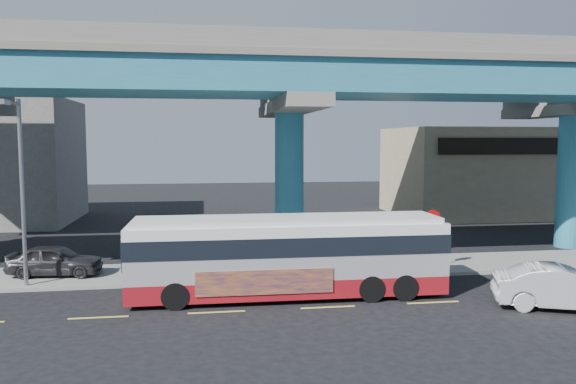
{
  "coord_description": "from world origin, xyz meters",
  "views": [
    {
      "loc": [
        -4.37,
        -19.67,
        6.02
      ],
      "look_at": [
        -0.82,
        4.0,
        3.81
      ],
      "focal_mm": 35.0,
      "sensor_mm": 36.0,
      "label": 1
    }
  ],
  "objects": [
    {
      "name": "transit_bus",
      "position": [
        -1.22,
        1.32,
        1.7
      ],
      "size": [
        12.11,
        2.73,
        3.1
      ],
      "rotation": [
        0.0,
        0.0,
        -0.01
      ],
      "color": "maroon",
      "rests_on": "ground"
    },
    {
      "name": "sidewalk",
      "position": [
        0.0,
        5.5,
        0.07
      ],
      "size": [
        70.0,
        4.0,
        0.15
      ],
      "primitive_type": "cube",
      "color": "gray",
      "rests_on": "ground"
    },
    {
      "name": "street_lamp",
      "position": [
        -11.57,
        3.45,
        5.04
      ],
      "size": [
        0.5,
        2.46,
        7.49
      ],
      "color": "gray",
      "rests_on": "sidewalk"
    },
    {
      "name": "ground",
      "position": [
        0.0,
        0.0,
        0.0
      ],
      "size": [
        120.0,
        120.0,
        0.0
      ],
      "primitive_type": "plane",
      "color": "black",
      "rests_on": "ground"
    },
    {
      "name": "building_beige",
      "position": [
        18.0,
        22.98,
        3.51
      ],
      "size": [
        14.0,
        10.23,
        7.0
      ],
      "color": "tan",
      "rests_on": "ground"
    },
    {
      "name": "stop_sign",
      "position": [
        5.81,
        4.18,
        2.16
      ],
      "size": [
        0.83,
        0.1,
        2.76
      ],
      "rotation": [
        0.0,
        0.0,
        -0.33
      ],
      "color": "gray",
      "rests_on": "sidewalk"
    },
    {
      "name": "parked_car",
      "position": [
        -10.83,
        5.58,
        0.83
      ],
      "size": [
        2.38,
        4.28,
        1.35
      ],
      "primitive_type": "imported",
      "rotation": [
        0.0,
        0.0,
        1.47
      ],
      "color": "#2B2A2F",
      "rests_on": "sidewalk"
    },
    {
      "name": "viaduct",
      "position": [
        -0.0,
        9.11,
        9.14
      ],
      "size": [
        52.0,
        12.4,
        11.7
      ],
      "color": "#216C7E",
      "rests_on": "ground"
    },
    {
      "name": "sedan",
      "position": [
        8.24,
        -1.74,
        0.78
      ],
      "size": [
        4.78,
        5.8,
        1.55
      ],
      "primitive_type": "imported",
      "rotation": [
        0.0,
        0.0,
        1.21
      ],
      "color": "#BABABF",
      "rests_on": "ground"
    },
    {
      "name": "lane_markings",
      "position": [
        -0.0,
        -0.3,
        0.01
      ],
      "size": [
        58.0,
        0.12,
        0.01
      ],
      "color": "#D8C64C",
      "rests_on": "ground"
    }
  ]
}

